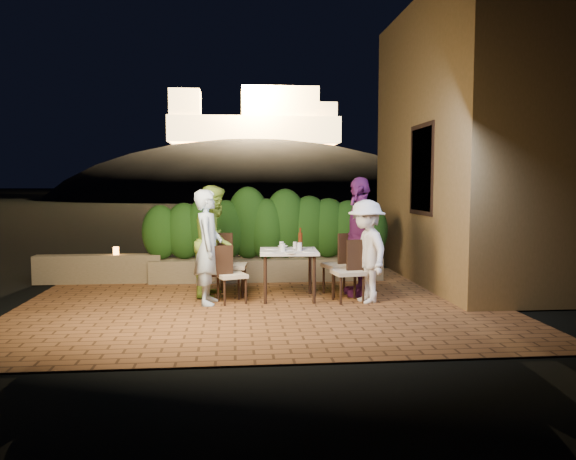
{
  "coord_description": "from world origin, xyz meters",
  "views": [
    {
      "loc": [
        -0.38,
        -7.84,
        1.77
      ],
      "look_at": [
        0.43,
        0.71,
        1.05
      ],
      "focal_mm": 35.0,
      "sensor_mm": 36.0,
      "label": 1
    }
  ],
  "objects": [
    {
      "name": "ground",
      "position": [
        0.0,
        0.0,
        -0.02
      ],
      "size": [
        400.0,
        400.0,
        0.0
      ],
      "primitive_type": "plane",
      "color": "black",
      "rests_on": "ground"
    },
    {
      "name": "plate_front",
      "position": [
        0.44,
        0.25,
        0.76
      ],
      "size": [
        0.2,
        0.2,
        0.01
      ],
      "primitive_type": "cylinder",
      "color": "white",
      "rests_on": "dining_table"
    },
    {
      "name": "plate_se",
      "position": [
        0.71,
        0.79,
        0.76
      ],
      "size": [
        0.23,
        0.23,
        0.01
      ],
      "primitive_type": "cylinder",
      "color": "white",
      "rests_on": "dining_table"
    },
    {
      "name": "diner_white",
      "position": [
        1.55,
        0.26,
        0.76
      ],
      "size": [
        0.78,
        1.09,
        1.52
      ],
      "primitive_type": "imported",
      "rotation": [
        0.0,
        0.0,
        -1.34
      ],
      "color": "white",
      "rests_on": "ground"
    },
    {
      "name": "bowl",
      "position": [
        0.37,
        0.92,
        0.77
      ],
      "size": [
        0.19,
        0.19,
        0.04
      ],
      "primitive_type": "imported",
      "rotation": [
        0.0,
        0.0,
        -0.32
      ],
      "color": "white",
      "rests_on": "dining_table"
    },
    {
      "name": "terrace_floor",
      "position": [
        0.0,
        0.5,
        -0.07
      ],
      "size": [
        7.0,
        6.0,
        0.15
      ],
      "primitive_type": "cube",
      "color": "brown",
      "rests_on": "ground"
    },
    {
      "name": "hedge",
      "position": [
        0.2,
        2.3,
        0.95
      ],
      "size": [
        4.0,
        0.7,
        1.1
      ],
      "primitive_type": null,
      "color": "#183D10",
      "rests_on": "planter"
    },
    {
      "name": "diner_green",
      "position": [
        -0.7,
        0.96,
        0.87
      ],
      "size": [
        0.84,
        0.98,
        1.73
      ],
      "primitive_type": "imported",
      "rotation": [
        0.0,
        0.0,
        1.33
      ],
      "color": "#8BB739",
      "rests_on": "ground"
    },
    {
      "name": "beer_bottle",
      "position": [
        0.62,
        0.65,
        0.92
      ],
      "size": [
        0.07,
        0.07,
        0.34
      ],
      "primitive_type": null,
      "color": "#481B0C",
      "rests_on": "dining_table"
    },
    {
      "name": "chair_left_front",
      "position": [
        -0.43,
        0.41,
        0.43
      ],
      "size": [
        0.5,
        0.5,
        0.86
      ],
      "primitive_type": null,
      "rotation": [
        0.0,
        0.0,
        0.32
      ],
      "color": "black",
      "rests_on": "ground"
    },
    {
      "name": "parapet_lamp",
      "position": [
        -2.49,
        2.3,
        0.57
      ],
      "size": [
        0.1,
        0.1,
        0.14
      ],
      "primitive_type": "cylinder",
      "color": "orange",
      "rests_on": "parapet"
    },
    {
      "name": "plate_sw",
      "position": [
        0.17,
        0.81,
        0.76
      ],
      "size": [
        0.23,
        0.23,
        0.01
      ],
      "primitive_type": "cylinder",
      "color": "white",
      "rests_on": "dining_table"
    },
    {
      "name": "diner_purple",
      "position": [
        1.57,
        0.79,
        0.93
      ],
      "size": [
        0.46,
        1.09,
        1.87
      ],
      "primitive_type": "imported",
      "rotation": [
        0.0,
        0.0,
        -1.57
      ],
      "color": "#652162",
      "rests_on": "ground"
    },
    {
      "name": "fortress",
      "position": [
        2.0,
        60.0,
        10.5
      ],
      "size": [
        26.0,
        8.0,
        8.0
      ],
      "primitive_type": null,
      "color": "#FFCC7A",
      "rests_on": "hill"
    },
    {
      "name": "chair_right_front",
      "position": [
        1.29,
        0.32,
        0.46
      ],
      "size": [
        0.49,
        0.49,
        0.93
      ],
      "primitive_type": null,
      "rotation": [
        0.0,
        0.0,
        3.3
      ],
      "color": "black",
      "rests_on": "ground"
    },
    {
      "name": "glass_ne",
      "position": [
        0.59,
        0.53,
        0.81
      ],
      "size": [
        0.07,
        0.07,
        0.12
      ],
      "primitive_type": "cylinder",
      "color": "silver",
      "rests_on": "dining_table"
    },
    {
      "name": "glass_nw",
      "position": [
        0.33,
        0.47,
        0.81
      ],
      "size": [
        0.07,
        0.07,
        0.12
      ],
      "primitive_type": "cylinder",
      "color": "silver",
      "rests_on": "dining_table"
    },
    {
      "name": "plate_ne",
      "position": [
        0.71,
        0.36,
        0.76
      ],
      "size": [
        0.19,
        0.19,
        0.01
      ],
      "primitive_type": "cylinder",
      "color": "white",
      "rests_on": "dining_table"
    },
    {
      "name": "plate_centre",
      "position": [
        0.41,
        0.64,
        0.76
      ],
      "size": [
        0.24,
        0.24,
        0.01
      ],
      "primitive_type": "cylinder",
      "color": "white",
      "rests_on": "dining_table"
    },
    {
      "name": "chair_left_back",
      "position": [
        -0.44,
        0.93,
        0.5
      ],
      "size": [
        0.51,
        0.51,
        0.99
      ],
      "primitive_type": null,
      "rotation": [
        0.0,
        0.0,
        -0.12
      ],
      "color": "black",
      "rests_on": "ground"
    },
    {
      "name": "chair_right_back",
      "position": [
        1.26,
        0.84,
        0.49
      ],
      "size": [
        0.56,
        0.56,
        0.98
      ],
      "primitive_type": null,
      "rotation": [
        0.0,
        0.0,
        3.43
      ],
      "color": "black",
      "rests_on": "ground"
    },
    {
      "name": "diner_blue",
      "position": [
        -0.77,
        0.36,
        0.84
      ],
      "size": [
        0.45,
        0.64,
        1.68
      ],
      "primitive_type": "imported",
      "rotation": [
        0.0,
        0.0,
        1.49
      ],
      "color": "silver",
      "rests_on": "ground"
    },
    {
      "name": "plate_nw",
      "position": [
        0.1,
        0.37,
        0.76
      ],
      "size": [
        0.23,
        0.23,
        0.01
      ],
      "primitive_type": "cylinder",
      "color": "white",
      "rests_on": "dining_table"
    },
    {
      "name": "window_pane",
      "position": [
        2.82,
        1.5,
        2.0
      ],
      "size": [
        0.08,
        1.0,
        1.4
      ],
      "primitive_type": "cube",
      "color": "black",
      "rests_on": "building_wall"
    },
    {
      "name": "hill",
      "position": [
        2.0,
        60.0,
        -4.0
      ],
      "size": [
        52.0,
        40.0,
        22.0
      ],
      "primitive_type": "ellipsoid",
      "color": "black",
      "rests_on": "ground"
    },
    {
      "name": "window_frame",
      "position": [
        2.81,
        1.5,
        2.0
      ],
      "size": [
        0.06,
        1.15,
        1.55
      ],
      "primitive_type": "cube",
      "color": "black",
      "rests_on": "building_wall"
    },
    {
      "name": "building_wall",
      "position": [
        3.6,
        2.0,
        2.5
      ],
      "size": [
        1.6,
        5.0,
        5.0
      ],
      "primitive_type": "cube",
      "color": "olive",
      "rests_on": "ground"
    },
    {
      "name": "planter",
      "position": [
        0.2,
        2.3,
        0.2
      ],
      "size": [
        4.2,
        0.55,
        0.4
      ],
      "primitive_type": "cube",
      "color": "#6F6246",
      "rests_on": "ground"
    },
    {
      "name": "glass_sw",
      "position": [
        0.34,
        0.81,
        0.81
      ],
      "size": [
        0.07,
        0.07,
        0.11
      ],
      "primitive_type": "cylinder",
      "color": "silver",
      "rests_on": "dining_table"
    },
    {
      "name": "parapet",
      "position": [
        -2.8,
        2.3,
        0.25
      ],
      "size": [
        2.2,
        0.3,
        0.5
      ],
      "primitive_type": "cube",
      "color": "#6F6246",
      "rests_on": "ground"
    },
    {
      "name": "glass_se",
      "position": [
        0.55,
        0.79,
        0.8
      ],
      "size": [
        0.06,
        0.06,
        0.11
      ],
      "primitive_type": "cylinder",
      "color": "silver",
      "rests_on": "dining_table"
    },
    {
      "name": "dining_table",
      "position": [
        0.43,
        0.61,
        0.38
      ],
      "size": [
        0.91,
        0.91,
        0.75
      ],
      "primitive_type": null,
      "rotation": [
        0.0,
        0.0,
        -0.05
      ],
      "color": "white",
      "rests_on": "ground"
    }
  ]
}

